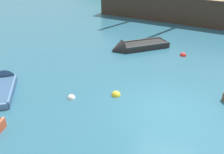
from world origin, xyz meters
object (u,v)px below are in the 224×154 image
object	(u,v)px
rowboat_portside	(135,47)
buoy_white	(71,98)
buoy_red	(183,56)
buoy_yellow	(116,95)
rowboat_outer_right	(3,87)
sailing_ship	(168,8)

from	to	relation	value
rowboat_portside	buoy_white	world-z (taller)	rowboat_portside
buoy_red	buoy_yellow	world-z (taller)	buoy_yellow
buoy_red	buoy_yellow	size ratio (longest dim) A/B	0.97
rowboat_outer_right	sailing_ship	bearing A→B (deg)	-48.59
rowboat_outer_right	buoy_yellow	bearing A→B (deg)	-108.50
buoy_white	rowboat_portside	bearing A→B (deg)	86.11
rowboat_portside	rowboat_outer_right	size ratio (longest dim) A/B	1.08
sailing_ship	buoy_red	size ratio (longest dim) A/B	39.07
buoy_red	buoy_white	world-z (taller)	buoy_red
rowboat_outer_right	buoy_white	world-z (taller)	rowboat_outer_right
rowboat_portside	buoy_white	distance (m)	6.73
buoy_white	buoy_yellow	bearing A→B (deg)	31.27
rowboat_outer_right	buoy_white	bearing A→B (deg)	-116.59
sailing_ship	rowboat_outer_right	bearing A→B (deg)	-96.86
buoy_red	rowboat_outer_right	bearing A→B (deg)	-132.51
sailing_ship	buoy_white	world-z (taller)	sailing_ship
rowboat_portside	sailing_ship	bearing A→B (deg)	-134.82
rowboat_outer_right	buoy_yellow	size ratio (longest dim) A/B	8.11
sailing_ship	buoy_white	bearing A→B (deg)	-85.52
sailing_ship	buoy_white	size ratio (longest dim) A/B	44.72
buoy_white	buoy_red	bearing A→B (deg)	63.17
buoy_red	buoy_white	size ratio (longest dim) A/B	1.14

